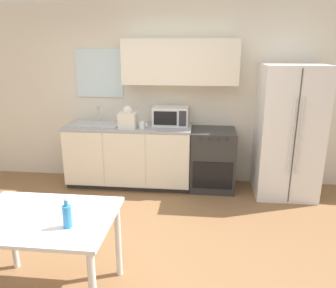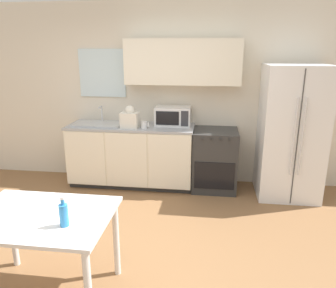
{
  "view_description": "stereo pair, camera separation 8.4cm",
  "coord_description": "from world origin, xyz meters",
  "px_view_note": "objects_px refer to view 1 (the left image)",
  "views": [
    {
      "loc": [
        0.77,
        -2.82,
        2.05
      ],
      "look_at": [
        0.41,
        0.53,
        1.05
      ],
      "focal_mm": 35.0,
      "sensor_mm": 36.0,
      "label": 1
    },
    {
      "loc": [
        0.85,
        -2.81,
        2.05
      ],
      "look_at": [
        0.41,
        0.53,
        1.05
      ],
      "focal_mm": 35.0,
      "sensor_mm": 36.0,
      "label": 2
    }
  ],
  "objects_px": {
    "oven_range": "(212,159)",
    "drink_bottle": "(67,215)",
    "microwave": "(171,116)",
    "dining_table": "(43,229)",
    "coffee_mug": "(142,125)",
    "refrigerator": "(288,132)"
  },
  "relations": [
    {
      "from": "dining_table",
      "to": "refrigerator",
      "type": "bearing_deg",
      "value": 44.32
    },
    {
      "from": "coffee_mug",
      "to": "dining_table",
      "type": "distance_m",
      "value": 2.34
    },
    {
      "from": "refrigerator",
      "to": "microwave",
      "type": "relative_size",
      "value": 3.55
    },
    {
      "from": "microwave",
      "to": "refrigerator",
      "type": "bearing_deg",
      "value": -5.83
    },
    {
      "from": "refrigerator",
      "to": "drink_bottle",
      "type": "relative_size",
      "value": 7.77
    },
    {
      "from": "microwave",
      "to": "coffee_mug",
      "type": "height_order",
      "value": "microwave"
    },
    {
      "from": "oven_range",
      "to": "dining_table",
      "type": "xyz_separation_m",
      "value": [
        -1.41,
        -2.44,
        0.21
      ]
    },
    {
      "from": "oven_range",
      "to": "drink_bottle",
      "type": "height_order",
      "value": "drink_bottle"
    },
    {
      "from": "oven_range",
      "to": "coffee_mug",
      "type": "bearing_deg",
      "value": -171.11
    },
    {
      "from": "coffee_mug",
      "to": "drink_bottle",
      "type": "height_order",
      "value": "coffee_mug"
    },
    {
      "from": "refrigerator",
      "to": "coffee_mug",
      "type": "xyz_separation_m",
      "value": [
        -2.04,
        -0.09,
        0.07
      ]
    },
    {
      "from": "microwave",
      "to": "dining_table",
      "type": "height_order",
      "value": "microwave"
    },
    {
      "from": "microwave",
      "to": "drink_bottle",
      "type": "relative_size",
      "value": 2.19
    },
    {
      "from": "oven_range",
      "to": "microwave",
      "type": "bearing_deg",
      "value": 170.99
    },
    {
      "from": "refrigerator",
      "to": "drink_bottle",
      "type": "bearing_deg",
      "value": -130.75
    },
    {
      "from": "oven_range",
      "to": "coffee_mug",
      "type": "xyz_separation_m",
      "value": [
        -1.01,
        -0.16,
        0.54
      ]
    },
    {
      "from": "oven_range",
      "to": "coffee_mug",
      "type": "relative_size",
      "value": 7.81
    },
    {
      "from": "refrigerator",
      "to": "dining_table",
      "type": "distance_m",
      "value": 3.41
    },
    {
      "from": "coffee_mug",
      "to": "drink_bottle",
      "type": "xyz_separation_m",
      "value": [
        -0.12,
        -2.42,
        -0.12
      ]
    },
    {
      "from": "microwave",
      "to": "coffee_mug",
      "type": "xyz_separation_m",
      "value": [
        -0.38,
        -0.26,
        -0.09
      ]
    },
    {
      "from": "oven_range",
      "to": "microwave",
      "type": "distance_m",
      "value": 0.9
    },
    {
      "from": "refrigerator",
      "to": "drink_bottle",
      "type": "height_order",
      "value": "refrigerator"
    }
  ]
}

